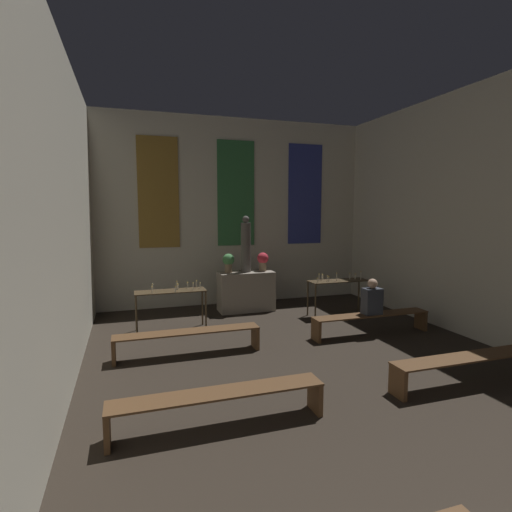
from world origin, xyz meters
name	(u,v)px	position (x,y,z in m)	size (l,w,h in m)	color
wall_back	(235,211)	(0.00, 10.08, 2.44)	(7.27, 0.16, 4.82)	beige
wall_left	(51,215)	(-3.57, 5.01, 2.41)	(0.12, 10.26, 4.82)	beige
altar	(246,291)	(0.00, 9.11, 0.48)	(1.35, 0.61, 0.97)	gray
statue	(246,246)	(0.00, 9.11, 1.61)	(0.24, 0.24, 1.36)	#5B5651
flower_vase_left	(228,262)	(-0.44, 9.11, 1.24)	(0.28, 0.28, 0.46)	#937A5B
flower_vase_right	(263,260)	(0.44, 9.11, 1.24)	(0.28, 0.28, 0.46)	#937A5B
candle_rack_left	(171,296)	(-1.93, 8.02, 0.73)	(1.43, 0.46, 1.02)	#473823
candle_rack_right	(338,285)	(1.93, 8.02, 0.73)	(1.43, 0.46, 1.03)	#473823
pew_second_left	(219,400)	(-1.81, 4.09, 0.32)	(2.46, 0.36, 0.42)	brown
pew_second_right	(470,363)	(1.81, 4.09, 0.32)	(2.46, 0.36, 0.42)	brown
pew_back_left	(188,337)	(-1.81, 6.49, 0.32)	(2.46, 0.36, 0.42)	brown
pew_back_right	(371,319)	(1.81, 6.49, 0.32)	(2.46, 0.36, 0.42)	brown
person_seated	(372,299)	(1.81, 6.49, 0.73)	(0.36, 0.24, 0.71)	#383D47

